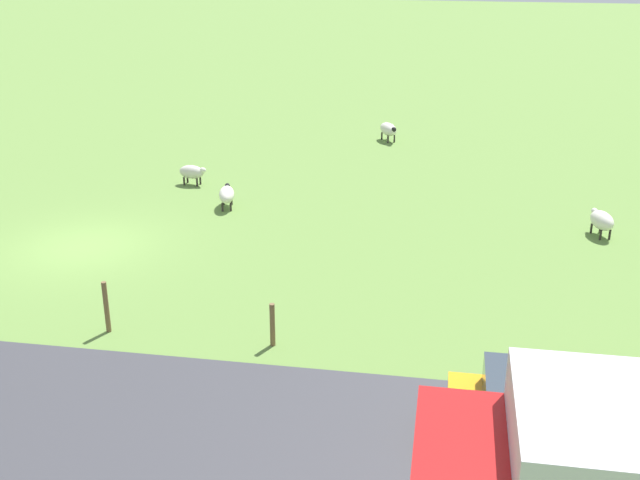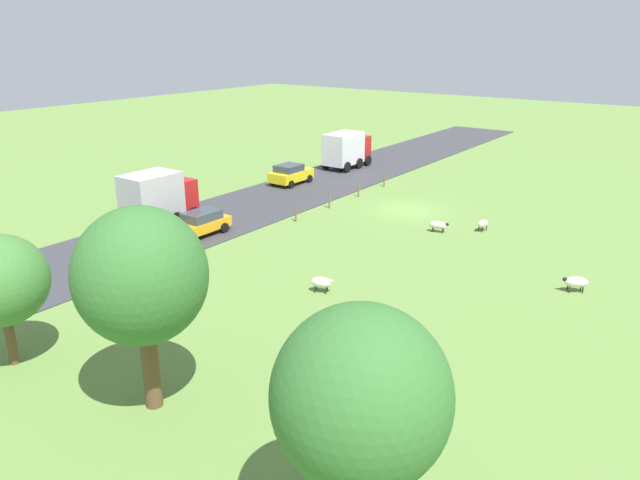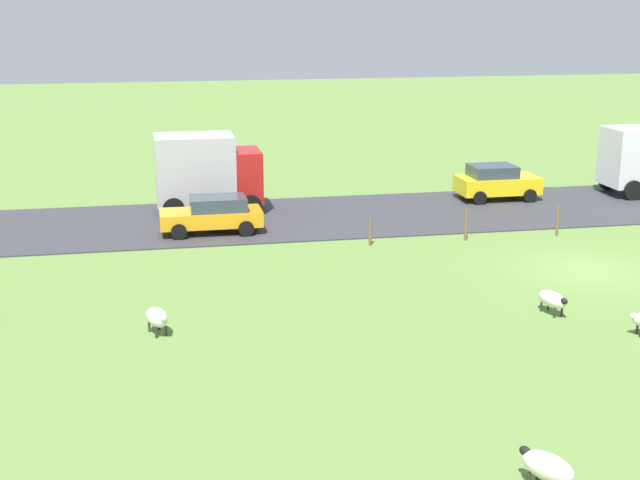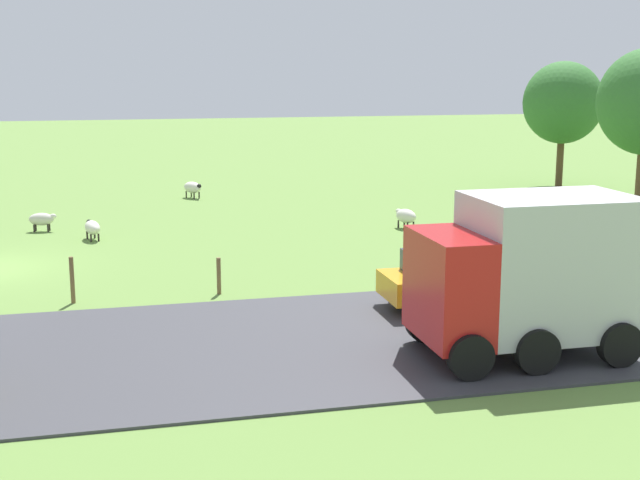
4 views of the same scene
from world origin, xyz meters
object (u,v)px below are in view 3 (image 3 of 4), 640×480
(sheep_3, at_px, (547,467))
(car_1, at_px, (496,182))
(sheep_1, at_px, (157,317))
(car_0, at_px, (213,214))
(sheep_2, at_px, (552,299))
(truck_2, at_px, (206,171))

(sheep_3, bearing_deg, car_1, -19.71)
(sheep_1, relative_size, car_1, 0.31)
(car_0, relative_size, car_1, 1.08)
(sheep_1, bearing_deg, sheep_3, -144.03)
(sheep_2, bearing_deg, sheep_3, 154.24)
(car_0, bearing_deg, car_1, -74.80)
(sheep_1, height_order, sheep_3, sheep_3)
(car_0, distance_m, car_1, 14.47)
(sheep_1, xyz_separation_m, sheep_3, (-10.20, -7.41, 0.01))
(sheep_2, relative_size, sheep_3, 1.04)
(sheep_2, distance_m, car_1, 16.30)
(truck_2, bearing_deg, sheep_2, -148.90)
(car_1, bearing_deg, sheep_1, 132.47)
(sheep_3, bearing_deg, sheep_1, 35.97)
(sheep_3, relative_size, car_1, 0.33)
(sheep_2, distance_m, sheep_3, 10.65)
(sheep_2, xyz_separation_m, car_1, (15.68, -4.43, 0.45))
(sheep_3, height_order, truck_2, truck_2)
(sheep_3, xyz_separation_m, car_0, (21.48, 4.90, 0.32))
(truck_2, bearing_deg, car_0, 179.68)
(sheep_1, xyz_separation_m, car_1, (15.07, -16.46, 0.41))
(sheep_2, distance_m, truck_2, 18.47)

